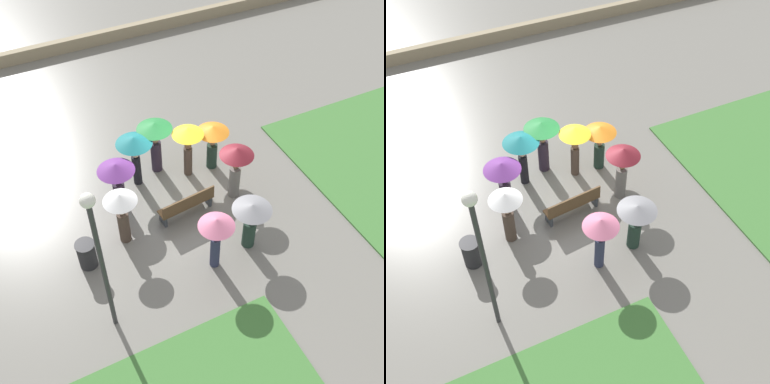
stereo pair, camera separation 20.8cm
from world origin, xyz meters
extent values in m
plane|color=slate|center=(0.00, 0.00, 0.00)|extent=(90.00, 90.00, 0.00)
cube|color=gray|center=(0.00, -10.29, 0.28)|extent=(45.00, 0.35, 0.57)
cube|color=brown|center=(0.55, 0.96, 0.42)|extent=(1.86, 0.61, 0.05)
cube|color=brown|center=(0.53, 1.13, 0.68)|extent=(1.82, 0.24, 0.45)
cube|color=#383D42|center=(-0.26, 0.87, 0.20)|extent=(0.12, 0.38, 0.40)
cube|color=#383D42|center=(1.36, 1.04, 0.20)|extent=(0.12, 0.38, 0.40)
cylinder|color=#2D2D30|center=(3.85, 3.56, 2.27)|extent=(0.12, 0.12, 4.55)
sphere|color=white|center=(3.85, 3.56, 4.71)|extent=(0.32, 0.32, 0.32)
cylinder|color=#232326|center=(3.90, 1.49, 0.45)|extent=(0.52, 0.52, 0.90)
cylinder|color=black|center=(3.90, 1.49, 0.92)|extent=(0.56, 0.56, 0.03)
cylinder|color=#47382D|center=(-0.31, -0.65, 0.56)|extent=(0.40, 0.40, 1.13)
sphere|color=brown|center=(-0.31, -0.65, 1.24)|extent=(0.23, 0.23, 0.23)
cylinder|color=#4C4C4F|center=(-0.31, -0.65, 1.53)|extent=(0.02, 0.02, 0.35)
cone|color=gold|center=(-0.31, -0.65, 1.84)|extent=(1.04, 1.04, 0.27)
cylinder|color=#47382D|center=(2.62, 1.09, 0.57)|extent=(0.39, 0.39, 1.14)
sphere|color=tan|center=(2.62, 1.09, 1.24)|extent=(0.19, 0.19, 0.19)
cylinder|color=#4C4C4F|center=(2.62, 1.09, 1.51)|extent=(0.02, 0.02, 0.35)
cone|color=white|center=(2.62, 1.09, 1.81)|extent=(0.98, 0.98, 0.25)
cylinder|color=#1E3328|center=(-0.58, 2.86, 0.49)|extent=(0.46, 0.46, 0.98)
sphere|color=beige|center=(-0.58, 2.86, 1.08)|extent=(0.21, 0.21, 0.21)
cylinder|color=#4C4C4F|center=(-0.58, 2.86, 1.36)|extent=(0.02, 0.02, 0.35)
cone|color=gray|center=(-0.58, 2.86, 1.63)|extent=(1.13, 1.13, 0.18)
cylinder|color=#1E3328|center=(-1.19, -0.62, 0.48)|extent=(0.48, 0.48, 0.96)
sphere|color=#997051|center=(-1.19, -0.62, 1.06)|extent=(0.20, 0.20, 0.20)
cylinder|color=#4C4C4F|center=(-1.19, -0.62, 1.33)|extent=(0.02, 0.02, 0.35)
cone|color=orange|center=(-1.19, -0.62, 1.62)|extent=(1.09, 1.09, 0.23)
cylinder|color=#2D2333|center=(2.27, -0.22, 0.52)|extent=(0.46, 0.46, 1.03)
sphere|color=#997051|center=(2.27, -0.22, 1.13)|extent=(0.19, 0.19, 0.19)
cylinder|color=#4C4C4F|center=(2.27, -0.22, 1.40)|extent=(0.02, 0.02, 0.35)
cone|color=#703389|center=(2.27, -0.22, 1.70)|extent=(1.15, 1.15, 0.25)
cylinder|color=#2D2333|center=(0.56, -1.30, 0.59)|extent=(0.50, 0.50, 1.19)
sphere|color=#997051|center=(0.56, -1.30, 1.30)|extent=(0.22, 0.22, 0.22)
cylinder|color=#4C4C4F|center=(0.56, -1.30, 1.58)|extent=(0.02, 0.02, 0.35)
cone|color=#237A38|center=(0.56, -1.30, 1.87)|extent=(1.17, 1.17, 0.23)
cylinder|color=black|center=(1.39, -0.99, 0.57)|extent=(0.40, 0.40, 1.14)
sphere|color=beige|center=(1.39, -0.99, 1.25)|extent=(0.21, 0.21, 0.21)
cylinder|color=#4C4C4F|center=(1.39, -0.99, 1.53)|extent=(0.02, 0.02, 0.35)
cone|color=#197075|center=(1.39, -0.99, 1.83)|extent=(1.17, 1.17, 0.24)
cylinder|color=slate|center=(-1.20, 0.90, 0.59)|extent=(0.38, 0.38, 1.18)
sphere|color=brown|center=(-1.20, 0.90, 1.28)|extent=(0.20, 0.20, 0.20)
cylinder|color=#4C4C4F|center=(-1.20, 0.90, 1.55)|extent=(0.02, 0.02, 0.35)
cone|color=maroon|center=(-1.20, 0.90, 1.86)|extent=(1.07, 1.07, 0.27)
cylinder|color=#282D47|center=(0.66, 3.07, 0.58)|extent=(0.32, 0.32, 1.16)
sphere|color=tan|center=(0.66, 3.07, 1.26)|extent=(0.20, 0.20, 0.20)
cylinder|color=#4C4C4F|center=(0.66, 3.07, 1.54)|extent=(0.02, 0.02, 0.35)
cone|color=pink|center=(0.66, 3.07, 1.85)|extent=(1.00, 1.00, 0.27)
camera|label=1|loc=(4.79, 10.02, 11.47)|focal=45.00mm
camera|label=2|loc=(4.60, 10.11, 11.47)|focal=45.00mm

